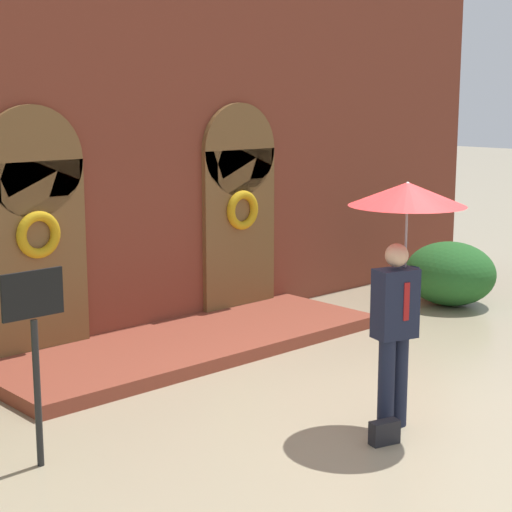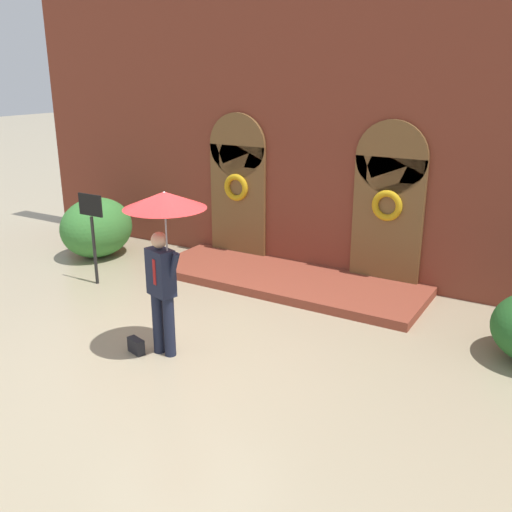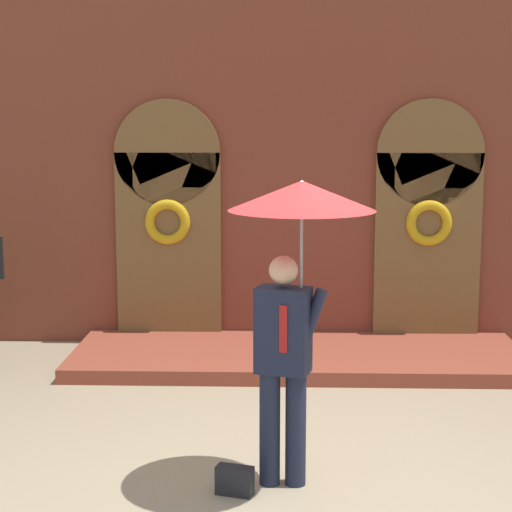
% 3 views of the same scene
% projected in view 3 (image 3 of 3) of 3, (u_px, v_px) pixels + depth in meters
% --- Properties ---
extents(ground_plane, '(80.00, 80.00, 0.00)m').
position_uv_depth(ground_plane, '(304.00, 470.00, 6.91)').
color(ground_plane, tan).
extents(building_facade, '(14.00, 2.30, 5.60)m').
position_uv_depth(building_facade, '(298.00, 129.00, 10.59)').
color(building_facade, brown).
rests_on(building_facade, ground).
extents(person_with_umbrella, '(1.10, 1.10, 2.36)m').
position_uv_depth(person_with_umbrella, '(297.00, 241.00, 6.35)').
color(person_with_umbrella, '#191E33').
rests_on(person_with_umbrella, ground).
extents(handbag, '(0.30, 0.19, 0.22)m').
position_uv_depth(handbag, '(235.00, 481.00, 6.45)').
color(handbag, black).
rests_on(handbag, ground).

